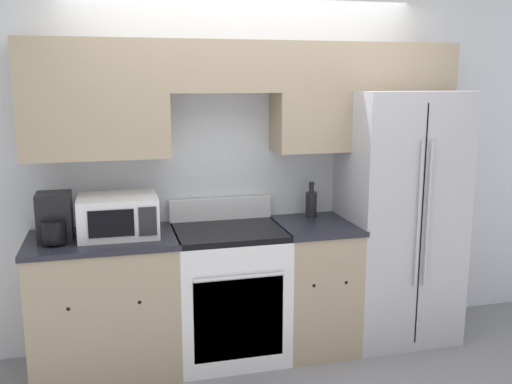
{
  "coord_description": "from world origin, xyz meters",
  "views": [
    {
      "loc": [
        -0.97,
        -3.41,
        1.94
      ],
      "look_at": [
        0.0,
        0.31,
        1.18
      ],
      "focal_mm": 40.0,
      "sensor_mm": 36.0,
      "label": 1
    }
  ],
  "objects_px": {
    "oven_range": "(229,292)",
    "microwave": "(118,216)",
    "refrigerator": "(397,216)",
    "bottle": "(311,203)"
  },
  "relations": [
    {
      "from": "microwave",
      "to": "bottle",
      "type": "xyz_separation_m",
      "value": [
        1.4,
        0.16,
        -0.03
      ]
    },
    {
      "from": "refrigerator",
      "to": "bottle",
      "type": "distance_m",
      "value": 0.66
    },
    {
      "from": "oven_range",
      "to": "refrigerator",
      "type": "distance_m",
      "value": 1.38
    },
    {
      "from": "refrigerator",
      "to": "microwave",
      "type": "xyz_separation_m",
      "value": [
        -2.03,
        0.0,
        0.13
      ]
    },
    {
      "from": "oven_range",
      "to": "bottle",
      "type": "height_order",
      "value": "bottle"
    },
    {
      "from": "oven_range",
      "to": "microwave",
      "type": "relative_size",
      "value": 2.14
    },
    {
      "from": "oven_range",
      "to": "refrigerator",
      "type": "bearing_deg",
      "value": 1.35
    },
    {
      "from": "refrigerator",
      "to": "bottle",
      "type": "height_order",
      "value": "refrigerator"
    },
    {
      "from": "oven_range",
      "to": "bottle",
      "type": "bearing_deg",
      "value": 15.7
    },
    {
      "from": "oven_range",
      "to": "microwave",
      "type": "height_order",
      "value": "microwave"
    }
  ]
}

